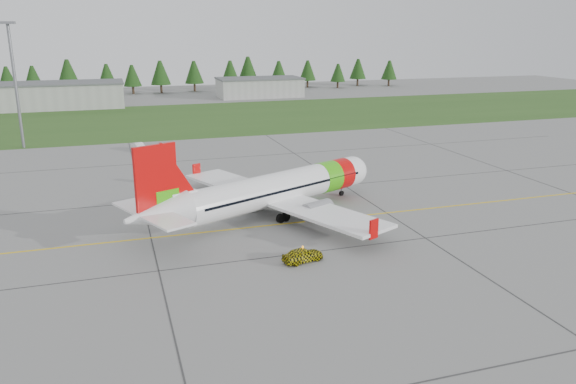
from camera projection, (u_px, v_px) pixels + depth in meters
name	position (u px, v px, depth m)	size (l,w,h in m)	color
ground	(328.00, 250.00, 50.62)	(320.00, 320.00, 0.00)	gray
aircraft	(274.00, 190.00, 59.74)	(29.59, 28.09, 9.47)	white
follow_me_car	(303.00, 242.00, 47.64)	(1.46, 1.24, 3.63)	yellow
service_van	(139.00, 139.00, 91.56)	(1.37, 1.29, 3.92)	white
grass_strip	(193.00, 118.00, 125.65)	(320.00, 50.00, 0.03)	#30561E
taxi_guideline	(300.00, 222.00, 57.94)	(120.00, 0.25, 0.02)	gold
hangar_west	(57.00, 96.00, 141.69)	(32.00, 14.00, 6.00)	#A8A8A3
hangar_east	(260.00, 88.00, 165.16)	(24.00, 12.00, 5.20)	#A8A8A3
floodlight_mast	(16.00, 88.00, 91.58)	(0.50, 0.50, 20.00)	slate
treeline	(166.00, 76.00, 175.50)	(160.00, 8.00, 10.00)	#1C3F14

